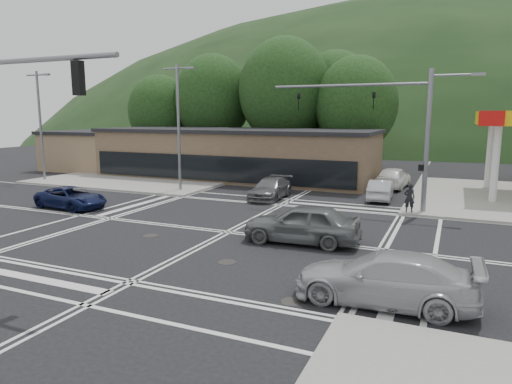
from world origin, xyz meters
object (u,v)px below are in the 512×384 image
at_px(car_silver_east, 384,278).
at_px(car_northbound, 271,188).
at_px(car_queue_b, 393,177).
at_px(car_blue_west, 71,198).
at_px(pedestrian, 409,198).
at_px(car_grey_center, 302,224).
at_px(car_queue_a, 381,190).

xyz_separation_m(car_silver_east, car_northbound, (-9.43, 14.50, -0.09)).
xyz_separation_m(car_queue_b, car_northbound, (-6.93, -7.76, -0.14)).
bearing_deg(car_blue_west, pedestrian, -65.99).
height_order(car_silver_east, car_northbound, car_silver_east).
xyz_separation_m(car_blue_west, pedestrian, (18.66, 6.21, 0.32)).
distance_m(car_grey_center, car_queue_b, 17.14).
bearing_deg(pedestrian, car_grey_center, 52.19).
xyz_separation_m(car_queue_a, car_northbound, (-6.80, -2.40, 0.01)).
distance_m(car_blue_west, car_silver_east, 20.33).
relative_size(car_blue_west, car_queue_a, 1.13).
xyz_separation_m(car_blue_west, car_northbound, (9.73, 7.71, 0.04)).
distance_m(car_grey_center, car_queue_a, 11.81).
bearing_deg(car_blue_west, car_queue_a, -52.96).
relative_size(car_silver_east, car_northbound, 1.13).
bearing_deg(car_silver_east, car_grey_center, -142.24).
height_order(car_queue_a, car_queue_b, car_queue_b).
distance_m(car_blue_west, car_queue_a, 19.37).
height_order(car_silver_east, car_queue_a, car_silver_east).
height_order(car_northbound, pedestrian, pedestrian).
bearing_deg(car_silver_east, pedestrian, -179.21).
height_order(car_queue_a, car_northbound, car_northbound).
bearing_deg(car_northbound, pedestrian, -11.30).
bearing_deg(car_queue_b, car_queue_a, 94.08).
bearing_deg(car_grey_center, pedestrian, 150.61).
xyz_separation_m(car_grey_center, car_northbound, (-5.20, 9.30, -0.18)).
xyz_separation_m(car_silver_east, car_queue_b, (-2.50, 22.26, 0.05)).
height_order(car_grey_center, car_queue_b, car_grey_center).
height_order(car_blue_west, car_northbound, car_northbound).
xyz_separation_m(car_blue_west, car_silver_east, (19.16, -6.79, 0.13)).
height_order(car_silver_east, pedestrian, pedestrian).
relative_size(car_silver_east, car_queue_b, 1.10).
bearing_deg(car_silver_east, car_queue_b, -175.00).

